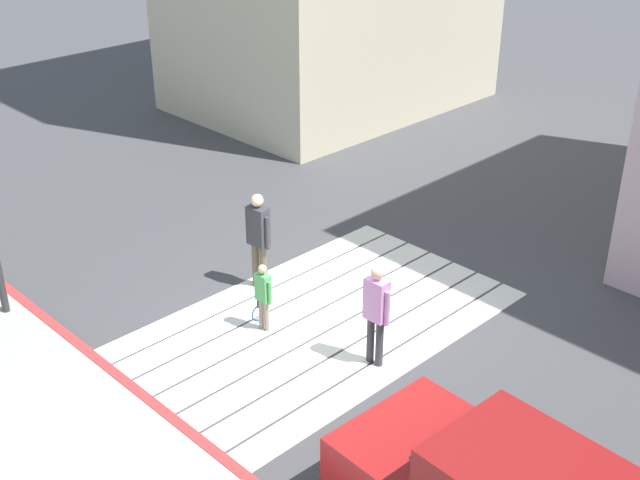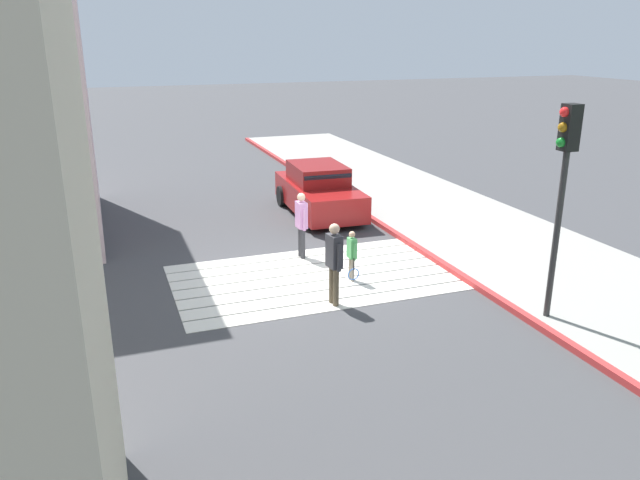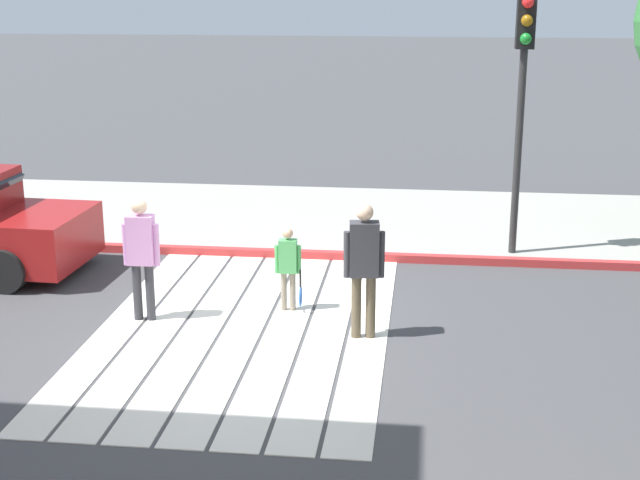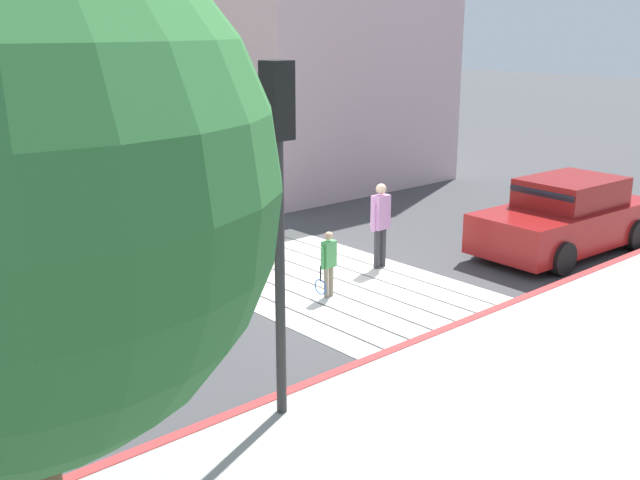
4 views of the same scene
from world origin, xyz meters
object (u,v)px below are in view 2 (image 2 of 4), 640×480
(pedestrian_adult_lead, at_px, (334,258))
(pedestrian_adult_trailing, at_px, (301,221))
(car_parked_near_curb, at_px, (319,191))
(traffic_light_corner, at_px, (564,171))
(pedestrian_child_with_racket, at_px, (352,254))

(pedestrian_adult_lead, relative_size, pedestrian_adult_trailing, 1.05)
(car_parked_near_curb, relative_size, traffic_light_corner, 1.03)
(pedestrian_adult_lead, bearing_deg, car_parked_near_curb, -107.28)
(traffic_light_corner, height_order, pedestrian_adult_lead, traffic_light_corner)
(pedestrian_adult_trailing, xyz_separation_m, pedestrian_child_with_racket, (-0.58, 1.88, -0.32))
(car_parked_near_curb, height_order, traffic_light_corner, traffic_light_corner)
(pedestrian_adult_trailing, bearing_deg, traffic_light_corner, 123.19)
(car_parked_near_curb, xyz_separation_m, pedestrian_adult_trailing, (1.79, 3.68, 0.25))
(car_parked_near_curb, distance_m, pedestrian_adult_trailing, 4.10)
(traffic_light_corner, relative_size, pedestrian_adult_lead, 2.39)
(pedestrian_adult_lead, xyz_separation_m, pedestrian_adult_trailing, (-0.28, -2.98, -0.05))
(traffic_light_corner, bearing_deg, car_parked_near_curb, -79.88)
(pedestrian_adult_trailing, bearing_deg, pedestrian_adult_lead, 84.67)
(car_parked_near_curb, height_order, pedestrian_adult_trailing, pedestrian_adult_trailing)
(traffic_light_corner, distance_m, pedestrian_adult_trailing, 6.49)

